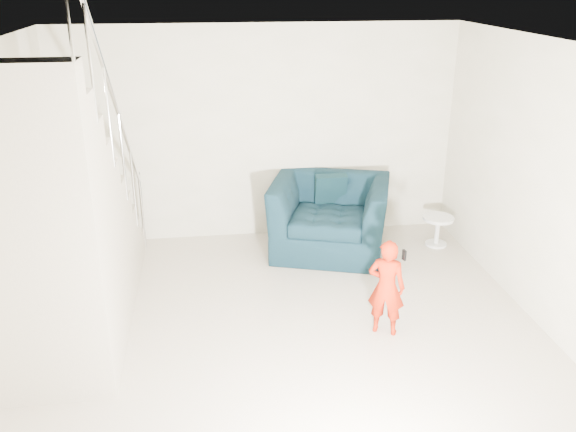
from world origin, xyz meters
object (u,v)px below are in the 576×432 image
at_px(armchair, 330,216).
at_px(side_table, 438,226).
at_px(toddler, 386,287).
at_px(staircase, 64,244).

distance_m(armchair, side_table, 1.40).
xyz_separation_m(armchair, toddler, (0.15, -1.92, 0.03)).
bearing_deg(side_table, toddler, -123.40).
xyz_separation_m(toddler, side_table, (1.23, 1.87, -0.22)).
bearing_deg(side_table, armchair, 178.03).
height_order(side_table, staircase, staircase).
distance_m(toddler, side_table, 2.25).
distance_m(armchair, staircase, 3.23).
relative_size(toddler, staircase, 0.27).
height_order(armchair, toddler, toddler).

